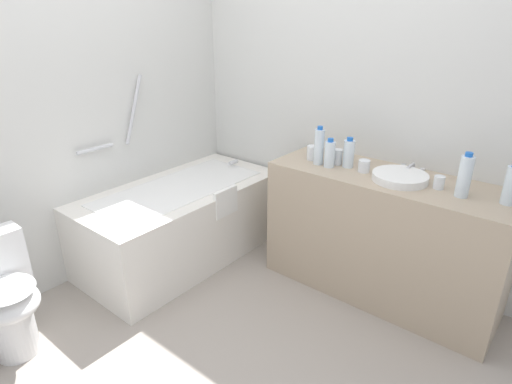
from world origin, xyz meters
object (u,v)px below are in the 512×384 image
sink_basin (400,177)px  water_bottle_2 (511,185)px  water_bottle_1 (319,146)px  drinking_glass_1 (312,153)px  bathtub (182,220)px  water_bottle_0 (465,176)px  drinking_glass_3 (338,157)px  drinking_glass_0 (439,182)px  sink_faucet (412,168)px  toilet (2,297)px  water_bottle_4 (330,154)px  drinking_glass_2 (364,166)px  water_bottle_3 (349,153)px

sink_basin → water_bottle_2: (0.04, -0.57, 0.08)m
water_bottle_1 → drinking_glass_1: (0.05, 0.08, -0.07)m
bathtub → water_bottle_1: bearing=-63.4°
water_bottle_0 → drinking_glass_3: (0.05, 0.79, -0.07)m
drinking_glass_0 → drinking_glass_1: size_ratio=0.78×
sink_faucet → drinking_glass_1: drinking_glass_1 is taller
toilet → drinking_glass_3: (1.82, -0.98, 0.53)m
water_bottle_4 → drinking_glass_0: water_bottle_4 is taller
toilet → drinking_glass_0: size_ratio=9.15×
sink_basin → water_bottle_1: bearing=94.7°
sink_basin → drinking_glass_2: (0.01, 0.24, 0.02)m
water_bottle_1 → drinking_glass_2: water_bottle_1 is taller
water_bottle_2 → drinking_glass_2: bearing=92.1°
water_bottle_4 → drinking_glass_3: water_bottle_4 is taller
sink_faucet → water_bottle_1: water_bottle_1 is taller
sink_faucet → sink_basin: bearing=-180.0°
water_bottle_2 → water_bottle_3: water_bottle_2 is taller
toilet → water_bottle_3: water_bottle_3 is taller
water_bottle_3 → drinking_glass_3: water_bottle_3 is taller
drinking_glass_0 → drinking_glass_3: size_ratio=0.75×
sink_faucet → water_bottle_4: bearing=117.9°
water_bottle_3 → sink_faucet: bearing=-65.4°
bathtub → water_bottle_2: (0.53, -2.01, 0.64)m
drinking_glass_3 → water_bottle_3: bearing=-92.8°
drinking_glass_1 → sink_faucet: bearing=-73.1°
bathtub → water_bottle_0: 1.97m
water_bottle_4 → drinking_glass_2: water_bottle_4 is taller
water_bottle_4 → drinking_glass_2: bearing=-75.6°
sink_basin → water_bottle_0: water_bottle_0 is taller
toilet → sink_faucet: (1.98, -1.42, 0.51)m
drinking_glass_1 → drinking_glass_3: 0.18m
sink_faucet → drinking_glass_1: (-0.19, 0.62, 0.02)m
sink_basin → water_bottle_0: bearing=-92.2°
sink_faucet → water_bottle_0: bearing=-120.5°
water_bottle_4 → drinking_glass_0: 0.68m
water_bottle_0 → water_bottle_4: size_ratio=1.32×
sink_basin → sink_faucet: (0.19, 0.00, 0.00)m
water_bottle_0 → water_bottle_2: water_bottle_0 is taller
water_bottle_1 → drinking_glass_0: size_ratio=3.39×
drinking_glass_2 → water_bottle_1: bearing=99.7°
water_bottle_2 → water_bottle_4: (-0.09, 1.03, -0.02)m
water_bottle_0 → drinking_glass_2: size_ratio=3.27×
toilet → drinking_glass_2: (1.80, -1.18, 0.52)m
bathtub → drinking_glass_3: 1.27m
toilet → water_bottle_3: (1.82, -1.06, 0.57)m
bathtub → water_bottle_2: bathtub is taller
water_bottle_4 → water_bottle_3: bearing=-51.6°
sink_basin → water_bottle_4: size_ratio=1.71×
water_bottle_4 → toilet: bearing=151.0°
water_bottle_2 → drinking_glass_1: bearing=91.5°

